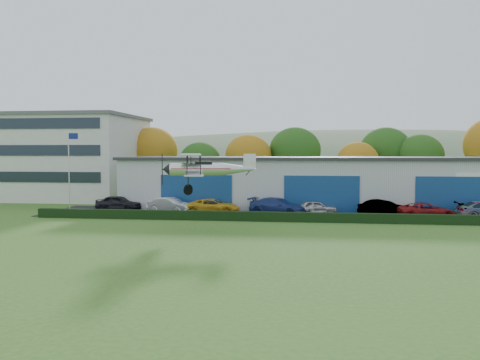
# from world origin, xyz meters

# --- Properties ---
(ground) EXTENTS (300.00, 300.00, 0.00)m
(ground) POSITION_xyz_m (0.00, 0.00, 0.00)
(ground) COLOR #346620
(ground) RESTS_ON ground
(apron) EXTENTS (48.00, 9.00, 0.05)m
(apron) POSITION_xyz_m (3.00, 21.00, 0.03)
(apron) COLOR black
(apron) RESTS_ON ground
(hedge) EXTENTS (46.00, 0.60, 0.80)m
(hedge) POSITION_xyz_m (3.00, 16.20, 0.40)
(hedge) COLOR black
(hedge) RESTS_ON ground
(hangar) EXTENTS (40.60, 12.60, 5.30)m
(hangar) POSITION_xyz_m (5.00, 27.98, 2.66)
(hangar) COLOR #B2B7BC
(hangar) RESTS_ON ground
(office_block) EXTENTS (20.60, 15.60, 10.40)m
(office_block) POSITION_xyz_m (-28.00, 35.00, 5.21)
(office_block) COLOR silver
(office_block) RESTS_ON ground
(flagpole) EXTENTS (1.05, 0.10, 8.00)m
(flagpole) POSITION_xyz_m (-19.88, 22.00, 4.78)
(flagpole) COLOR silver
(flagpole) RESTS_ON ground
(tree_belt) EXTENTS (75.70, 13.22, 10.12)m
(tree_belt) POSITION_xyz_m (0.85, 40.62, 5.61)
(tree_belt) COLOR #3D2614
(tree_belt) RESTS_ON ground
(distant_hills) EXTENTS (430.00, 196.00, 56.00)m
(distant_hills) POSITION_xyz_m (-4.38, 140.00, -13.05)
(distant_hills) COLOR #4C6642
(distant_hills) RESTS_ON ground
(car_0) EXTENTS (4.55, 2.05, 1.52)m
(car_0) POSITION_xyz_m (-14.70, 21.59, 0.81)
(car_0) COLOR black
(car_0) RESTS_ON apron
(car_1) EXTENTS (4.75, 2.94, 1.48)m
(car_1) POSITION_xyz_m (-9.12, 20.35, 0.79)
(car_1) COLOR silver
(car_1) RESTS_ON apron
(car_2) EXTENTS (5.09, 2.51, 1.39)m
(car_2) POSITION_xyz_m (-5.06, 20.47, 0.74)
(car_2) COLOR gold
(car_2) RESTS_ON apron
(car_3) EXTENTS (5.82, 3.99, 1.56)m
(car_3) POSITION_xyz_m (1.00, 20.34, 0.83)
(car_3) COLOR navy
(car_3) RESTS_ON apron
(car_4) EXTENTS (4.24, 2.56, 1.35)m
(car_4) POSITION_xyz_m (4.43, 20.81, 0.73)
(car_4) COLOR silver
(car_4) RESTS_ON apron
(car_5) EXTENTS (4.72, 3.22, 1.47)m
(car_5) POSITION_xyz_m (10.51, 20.78, 0.79)
(car_5) COLOR gray
(car_5) RESTS_ON apron
(car_6) EXTENTS (5.05, 2.72, 1.35)m
(car_6) POSITION_xyz_m (14.01, 19.63, 0.72)
(car_6) COLOR maroon
(car_6) RESTS_ON apron
(biplane) EXTENTS (6.87, 7.82, 2.91)m
(biplane) POSITION_xyz_m (-3.66, 9.82, 4.68)
(biplane) COLOR silver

